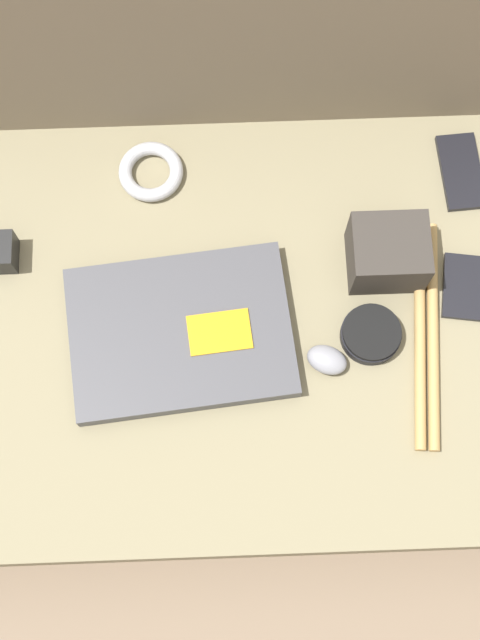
% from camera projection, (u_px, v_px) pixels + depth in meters
% --- Properties ---
extents(ground_plane, '(8.00, 8.00, 0.00)m').
position_uv_depth(ground_plane, '(240.00, 347.00, 1.44)').
color(ground_plane, '#7A6651').
extents(couch_seat, '(0.90, 0.66, 0.14)m').
position_uv_depth(couch_seat, '(240.00, 336.00, 1.38)').
color(couch_seat, '#847A5B').
rests_on(couch_seat, ground_plane).
extents(couch_backrest, '(0.90, 0.20, 0.59)m').
position_uv_depth(couch_backrest, '(229.00, 8.00, 1.28)').
color(couch_backrest, '#7F705B').
rests_on(couch_backrest, ground_plane).
extents(laptop, '(0.34, 0.26, 0.03)m').
position_uv_depth(laptop, '(181.00, 333.00, 1.29)').
color(laptop, '#47474C').
rests_on(laptop, couch_seat).
extents(computer_mouse, '(0.07, 0.06, 0.03)m').
position_uv_depth(computer_mouse, '(327.00, 360.00, 1.28)').
color(computer_mouse, gray).
rests_on(computer_mouse, couch_seat).
extents(speaker_puck, '(0.09, 0.09, 0.03)m').
position_uv_depth(speaker_puck, '(371.00, 334.00, 1.29)').
color(speaker_puck, black).
rests_on(speaker_puck, couch_seat).
extents(phone_silver, '(0.08, 0.11, 0.01)m').
position_uv_depth(phone_silver, '(467.00, 287.00, 1.32)').
color(phone_silver, black).
rests_on(phone_silver, couch_seat).
extents(phone_black, '(0.07, 0.13, 0.01)m').
position_uv_depth(phone_black, '(461.00, 172.00, 1.37)').
color(phone_black, black).
rests_on(phone_black, couch_seat).
extents(camera_pouch, '(0.11, 0.10, 0.09)m').
position_uv_depth(camera_pouch, '(388.00, 253.00, 1.29)').
color(camera_pouch, '#38332D').
rests_on(camera_pouch, couch_seat).
extents(cable_coil, '(0.10, 0.10, 0.02)m').
position_uv_depth(cable_coil, '(151.00, 172.00, 1.37)').
color(cable_coil, '#B2B2B7').
rests_on(cable_coil, couch_seat).
extents(drumstick_pair, '(0.06, 0.34, 0.02)m').
position_uv_depth(drumstick_pair, '(426.00, 334.00, 1.30)').
color(drumstick_pair, tan).
rests_on(drumstick_pair, couch_seat).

